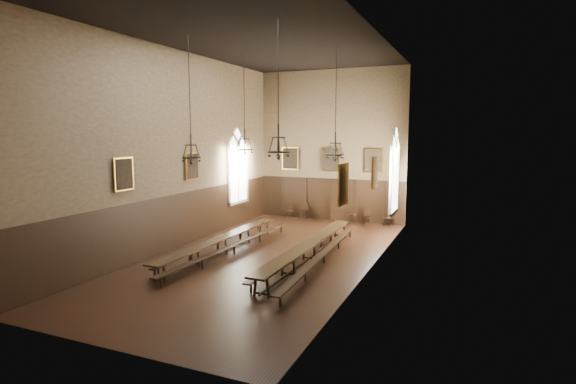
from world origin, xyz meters
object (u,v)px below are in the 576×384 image
Objects in this scene: bench_left_inner at (234,248)px; chair_6 at (367,219)px; table_left at (222,245)px; bench_left_outer at (218,243)px; chair_5 at (352,217)px; chandelier_front_right at (278,142)px; chair_7 at (388,221)px; bench_right_outer at (324,256)px; chair_2 at (304,214)px; chandelier_front_left at (191,149)px; chair_1 at (290,213)px; chandelier_back_right at (335,148)px; table_right at (309,251)px; chair_3 at (319,216)px; chandelier_back_left at (245,143)px; bench_right_inner at (297,253)px.

chair_6 reaches higher than bench_left_inner.
bench_left_inner is at bearing -123.20° from chair_6.
table_left reaches higher than bench_left_outer.
chandelier_front_right is (0.42, -11.53, 4.65)m from chair_5.
chair_7 is (2.14, -0.03, -0.02)m from chair_5.
chair_2 reaches higher than bench_right_outer.
chandelier_front_left reaches higher than bench_right_outer.
chair_1 is 0.19× the size of chandelier_front_left.
chandelier_back_right reaches higher than table_left.
chair_1 reaches higher than chair_6.
chandelier_front_right reaches higher than table_right.
table_right is at bearing -102.76° from chair_6.
bench_left_inner is 2.14× the size of chandelier_front_left.
table_right reaches higher than bench_left_inner.
chair_7 reaches higher than chair_3.
chandelier_back_left is at bearing -111.21° from chair_7.
chair_7 is at bearing -10.76° from chair_6.
chandelier_front_left is 1.07× the size of chandelier_front_right.
chair_1 is at bearing 111.05° from chandelier_front_right.
chandelier_front_left reaches higher than bench_left_outer.
chair_5 is 1.17× the size of chair_6.
chandelier_back_right is (3.78, 2.46, 4.33)m from bench_left_inner.
table_right is at bearing -25.10° from chandelier_back_left.
chair_3 is 4.17m from chair_7.
table_left is 0.99× the size of bench_right_inner.
bench_right_outer is 6.78m from chandelier_back_left.
chandelier_front_left is (-0.68, -10.68, 4.36)m from chair_2.
chair_3 is (2.01, 8.26, -0.01)m from bench_left_outer.
bench_left_outer is at bearing 177.67° from bench_right_outer.
chandelier_front_left reaches higher than chair_3.
chandelier_back_left is 6.35m from chandelier_front_right.
chandelier_front_right reaches higher than bench_right_inner.
bench_right_outer reaches higher than bench_right_inner.
bench_right_outer is 11.39× the size of chair_7.
chair_7 is at bearing 81.54° from chandelier_front_right.
table_left is 9.53m from chair_5.
chandelier_back_right is at bearing 79.19° from table_right.
chandelier_front_left is at bearing -105.17° from chair_3.
chair_6 reaches higher than bench_left_outer.
bench_left_inner is 11.75× the size of chair_6.
chair_6 is at bearing -161.41° from chair_7.
bench_right_inner is at bearing 7.13° from table_left.
chair_7 is at bearing 78.49° from chandelier_back_right.
chair_5 is 12.44m from chandelier_front_right.
chair_6 is at bearing 87.59° from chandelier_front_right.
chandelier_back_left reaches higher than table_left.
chandelier_front_left is (-0.79, -1.87, 4.37)m from bench_left_inner.
bench_right_inner is 6.11m from chandelier_front_left.
bench_right_inner is at bearing 174.35° from bench_right_outer.
table_left is 9.91m from chair_6.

